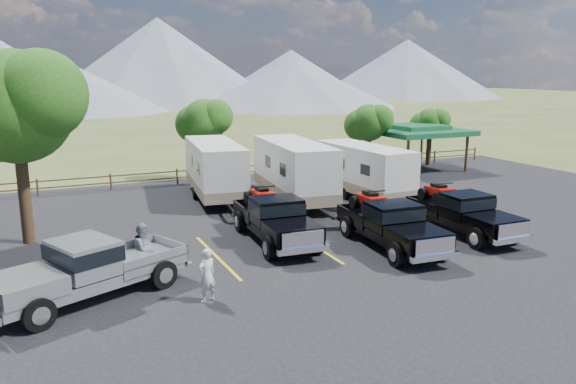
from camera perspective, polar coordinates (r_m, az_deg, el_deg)
name	(u,v)px	position (r m, az deg, el deg)	size (l,w,h in m)	color
ground	(410,268)	(20.92, 12.25, -7.58)	(320.00, 320.00, 0.00)	#404A1F
asphalt_lot	(365,245)	(23.24, 7.84, -5.33)	(44.00, 34.00, 0.04)	black
stall_lines	(352,238)	(24.05, 6.57, -4.64)	(12.12, 5.50, 0.01)	gold
tree_big_nw	(14,107)	(24.73, -26.05, 7.78)	(5.54, 5.18, 7.84)	#311D13
tree_ne_a	(368,123)	(38.97, 8.18, 6.96)	(3.11, 2.92, 4.76)	#311D13
tree_ne_b	(430,124)	(43.30, 14.20, 6.76)	(2.77, 2.59, 4.27)	#311D13
tree_north	(204,121)	(36.21, -8.54, 7.11)	(3.46, 3.24, 5.25)	#311D13
rail_fence	(266,168)	(37.46, -2.23, 2.42)	(36.12, 0.12, 1.00)	#503E22
pavilion	(416,131)	(41.33, 12.90, 6.10)	(6.20, 6.20, 3.22)	#503E22
mountain_range	(51,66)	(121.71, -22.98, 11.72)	(209.00, 71.00, 20.00)	slate
rig_left	(275,217)	(23.20, -1.38, -2.60)	(2.56, 6.41, 2.10)	black
rig_center	(390,223)	(22.78, 10.30, -3.11)	(2.55, 6.34, 2.07)	black
rig_right	(462,212)	(25.45, 17.23, -1.91)	(2.27, 6.10, 2.02)	black
trailer_left	(215,170)	(30.99, -7.43, 2.27)	(3.30, 9.08, 3.14)	silver
trailer_center	(294,171)	(29.90, 0.58, 2.15)	(3.27, 9.46, 3.27)	silver
trailer_right	(364,171)	(31.12, 7.70, 2.12)	(2.47, 8.49, 2.95)	silver
pickup_silver	(89,268)	(18.49, -19.53, -7.28)	(6.66, 4.43, 1.92)	#95999D
person_a	(207,275)	(17.43, -8.25, -8.38)	(0.62, 0.41, 1.70)	silver
person_b	(144,249)	(20.11, -14.46, -5.62)	(0.90, 0.70, 1.84)	slate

